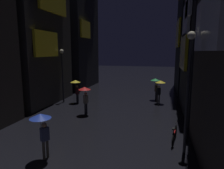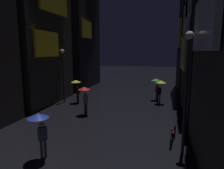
{
  "view_description": "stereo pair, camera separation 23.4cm",
  "coord_description": "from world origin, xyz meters",
  "px_view_note": "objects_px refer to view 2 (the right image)",
  "views": [
    {
      "loc": [
        3.86,
        -3.39,
        4.7
      ],
      "look_at": [
        0.0,
        11.79,
        2.08
      ],
      "focal_mm": 32.0,
      "sensor_mm": 36.0,
      "label": 1
    },
    {
      "loc": [
        4.09,
        -3.33,
        4.7
      ],
      "look_at": [
        0.0,
        11.79,
        2.08
      ],
      "focal_mm": 32.0,
      "sensor_mm": 36.0,
      "label": 2
    }
  ],
  "objects_px": {
    "pedestrian_midstreet_left_yellow": "(160,86)",
    "pedestrian_foreground_left_green": "(156,83)",
    "streetlamp_right_near": "(187,80)",
    "pedestrian_midstreet_centre_red": "(85,93)",
    "streetlamp_left_far": "(63,69)",
    "pedestrian_far_right_yellow": "(76,85)",
    "pedestrian_near_crossing_blue": "(40,123)",
    "bicycle_parked_at_storefront": "(173,135)"
  },
  "relations": [
    {
      "from": "pedestrian_midstreet_centre_red",
      "to": "bicycle_parked_at_storefront",
      "type": "height_order",
      "value": "pedestrian_midstreet_centre_red"
    },
    {
      "from": "pedestrian_near_crossing_blue",
      "to": "pedestrian_midstreet_left_yellow",
      "type": "xyz_separation_m",
      "value": [
        4.7,
        11.02,
        0.0
      ]
    },
    {
      "from": "pedestrian_far_right_yellow",
      "to": "bicycle_parked_at_storefront",
      "type": "xyz_separation_m",
      "value": [
        8.29,
        -6.14,
        -1.28
      ]
    },
    {
      "from": "pedestrian_midstreet_centre_red",
      "to": "pedestrian_foreground_left_green",
      "type": "bearing_deg",
      "value": 50.22
    },
    {
      "from": "pedestrian_foreground_left_green",
      "to": "streetlamp_right_near",
      "type": "relative_size",
      "value": 0.38
    },
    {
      "from": "pedestrian_midstreet_centre_red",
      "to": "streetlamp_left_far",
      "type": "bearing_deg",
      "value": 138.27
    },
    {
      "from": "pedestrian_far_right_yellow",
      "to": "streetlamp_left_far",
      "type": "xyz_separation_m",
      "value": [
        -1.31,
        0.02,
        1.43
      ]
    },
    {
      "from": "pedestrian_far_right_yellow",
      "to": "pedestrian_midstreet_centre_red",
      "type": "distance_m",
      "value": 3.63
    },
    {
      "from": "pedestrian_midstreet_centre_red",
      "to": "pedestrian_midstreet_left_yellow",
      "type": "xyz_separation_m",
      "value": [
        5.31,
        4.64,
        0.0
      ]
    },
    {
      "from": "pedestrian_foreground_left_green",
      "to": "bicycle_parked_at_storefront",
      "type": "relative_size",
      "value": 1.17
    },
    {
      "from": "pedestrian_foreground_left_green",
      "to": "streetlamp_left_far",
      "type": "bearing_deg",
      "value": -160.76
    },
    {
      "from": "pedestrian_midstreet_left_yellow",
      "to": "pedestrian_foreground_left_green",
      "type": "bearing_deg",
      "value": 108.07
    },
    {
      "from": "pedestrian_far_right_yellow",
      "to": "pedestrian_midstreet_centre_red",
      "type": "height_order",
      "value": "same"
    },
    {
      "from": "pedestrian_far_right_yellow",
      "to": "pedestrian_foreground_left_green",
      "type": "distance_m",
      "value": 7.55
    },
    {
      "from": "pedestrian_foreground_left_green",
      "to": "streetlamp_left_far",
      "type": "relative_size",
      "value": 0.43
    },
    {
      "from": "pedestrian_midstreet_centre_red",
      "to": "pedestrian_near_crossing_blue",
      "type": "relative_size",
      "value": 1.0
    },
    {
      "from": "bicycle_parked_at_storefront",
      "to": "pedestrian_near_crossing_blue",
      "type": "bearing_deg",
      "value": -150.14
    },
    {
      "from": "streetlamp_right_near",
      "to": "pedestrian_midstreet_centre_red",
      "type": "bearing_deg",
      "value": 147.82
    },
    {
      "from": "pedestrian_midstreet_left_yellow",
      "to": "streetlamp_right_near",
      "type": "xyz_separation_m",
      "value": [
        1.32,
        -8.81,
        1.8
      ]
    },
    {
      "from": "pedestrian_midstreet_centre_red",
      "to": "streetlamp_right_near",
      "type": "relative_size",
      "value": 0.38
    },
    {
      "from": "pedestrian_midstreet_centre_red",
      "to": "pedestrian_midstreet_left_yellow",
      "type": "height_order",
      "value": "same"
    },
    {
      "from": "bicycle_parked_at_storefront",
      "to": "streetlamp_left_far",
      "type": "height_order",
      "value": "streetlamp_left_far"
    },
    {
      "from": "pedestrian_far_right_yellow",
      "to": "pedestrian_foreground_left_green",
      "type": "height_order",
      "value": "same"
    },
    {
      "from": "pedestrian_foreground_left_green",
      "to": "pedestrian_midstreet_left_yellow",
      "type": "distance_m",
      "value": 1.32
    },
    {
      "from": "pedestrian_midstreet_left_yellow",
      "to": "pedestrian_far_right_yellow",
      "type": "bearing_deg",
      "value": -167.35
    },
    {
      "from": "pedestrian_midstreet_centre_red",
      "to": "pedestrian_foreground_left_green",
      "type": "distance_m",
      "value": 7.67
    },
    {
      "from": "pedestrian_near_crossing_blue",
      "to": "pedestrian_midstreet_left_yellow",
      "type": "bearing_deg",
      "value": 66.9
    },
    {
      "from": "pedestrian_foreground_left_green",
      "to": "bicycle_parked_at_storefront",
      "type": "bearing_deg",
      "value": -81.67
    },
    {
      "from": "bicycle_parked_at_storefront",
      "to": "streetlamp_right_near",
      "type": "bearing_deg",
      "value": -68.41
    },
    {
      "from": "pedestrian_midstreet_left_yellow",
      "to": "pedestrian_near_crossing_blue",
      "type": "bearing_deg",
      "value": -113.1
    },
    {
      "from": "pedestrian_near_crossing_blue",
      "to": "bicycle_parked_at_storefront",
      "type": "xyz_separation_m",
      "value": [
        5.62,
        3.22,
        -1.28
      ]
    },
    {
      "from": "pedestrian_midstreet_centre_red",
      "to": "pedestrian_foreground_left_green",
      "type": "height_order",
      "value": "same"
    },
    {
      "from": "pedestrian_midstreet_centre_red",
      "to": "bicycle_parked_at_storefront",
      "type": "relative_size",
      "value": 1.17
    },
    {
      "from": "streetlamp_left_far",
      "to": "pedestrian_midstreet_left_yellow",
      "type": "bearing_deg",
      "value": 10.68
    },
    {
      "from": "pedestrian_midstreet_centre_red",
      "to": "streetlamp_left_far",
      "type": "height_order",
      "value": "streetlamp_left_far"
    },
    {
      "from": "pedestrian_midstreet_left_yellow",
      "to": "streetlamp_right_near",
      "type": "distance_m",
      "value": 9.09
    },
    {
      "from": "pedestrian_far_right_yellow",
      "to": "streetlamp_left_far",
      "type": "distance_m",
      "value": 1.94
    },
    {
      "from": "pedestrian_far_right_yellow",
      "to": "bicycle_parked_at_storefront",
      "type": "height_order",
      "value": "pedestrian_far_right_yellow"
    },
    {
      "from": "pedestrian_midstreet_left_yellow",
      "to": "streetlamp_right_near",
      "type": "relative_size",
      "value": 0.38
    },
    {
      "from": "bicycle_parked_at_storefront",
      "to": "streetlamp_left_far",
      "type": "relative_size",
      "value": 0.37
    },
    {
      "from": "streetlamp_right_near",
      "to": "pedestrian_far_right_yellow",
      "type": "bearing_deg",
      "value": 140.53
    },
    {
      "from": "pedestrian_midstreet_left_yellow",
      "to": "streetlamp_right_near",
      "type": "bearing_deg",
      "value": -81.48
    }
  ]
}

